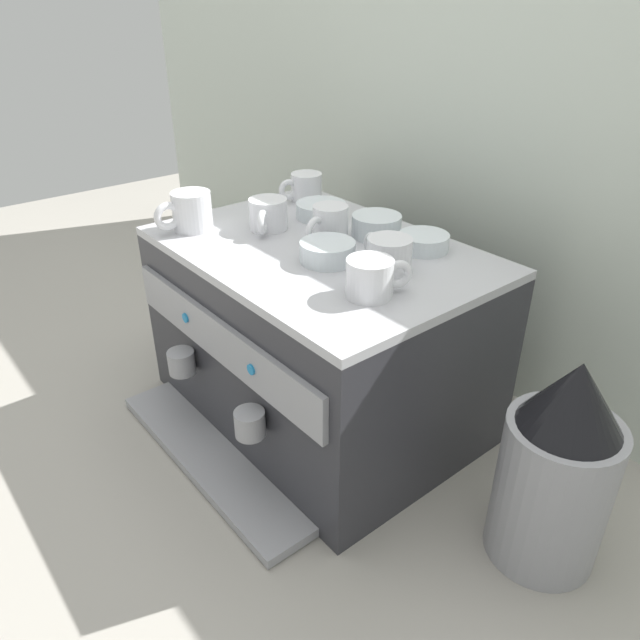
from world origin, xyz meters
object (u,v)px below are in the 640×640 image
object	(u,v)px
ceramic_cup_3	(268,215)
ceramic_bowl_3	(376,226)
ceramic_bowl_1	(321,210)
espresso_machine	(318,335)
ceramic_cup_5	(329,224)
ceramic_cup_0	(190,211)
ceramic_cup_1	(305,187)
ceramic_cup_4	(388,253)
milk_pitcher	(199,310)
ceramic_cup_2	(372,278)
coffee_grinder	(557,470)
ceramic_bowl_2	(424,242)
ceramic_bowl_0	(328,252)

from	to	relation	value
ceramic_cup_3	ceramic_bowl_3	world-z (taller)	ceramic_cup_3
ceramic_bowl_1	ceramic_bowl_3	distance (m)	0.16
espresso_machine	ceramic_cup_3	xyz separation A→B (m)	(-0.15, -0.02, 0.23)
ceramic_cup_5	ceramic_bowl_3	world-z (taller)	ceramic_cup_5
ceramic_bowl_3	ceramic_cup_0	bearing A→B (deg)	-134.40
ceramic_cup_1	ceramic_cup_4	xyz separation A→B (m)	(0.41, -0.13, -0.00)
espresso_machine	ceramic_bowl_3	distance (m)	0.26
ceramic_cup_1	milk_pitcher	bearing A→B (deg)	-138.91
ceramic_cup_2	ceramic_bowl_1	distance (m)	0.40
milk_pitcher	coffee_grinder	bearing A→B (deg)	4.60
ceramic_cup_4	ceramic_bowl_3	bearing A→B (deg)	143.11
espresso_machine	ceramic_cup_1	distance (m)	0.38
ceramic_cup_3	ceramic_bowl_1	distance (m)	0.14
ceramic_cup_2	ceramic_bowl_1	xyz separation A→B (m)	(-0.35, 0.18, -0.02)
ceramic_cup_2	ceramic_cup_0	bearing A→B (deg)	-169.92
ceramic_bowl_2	coffee_grinder	xyz separation A→B (m)	(0.41, -0.11, -0.24)
coffee_grinder	ceramic_cup_1	bearing A→B (deg)	171.69
ceramic_bowl_3	milk_pitcher	bearing A→B (deg)	-161.76
ceramic_cup_1	ceramic_bowl_2	bearing A→B (deg)	-1.60
ceramic_cup_5	ceramic_cup_0	bearing A→B (deg)	-141.18
ceramic_cup_3	milk_pitcher	size ratio (longest dim) A/B	0.72
espresso_machine	ceramic_cup_4	world-z (taller)	ceramic_cup_4
ceramic_cup_2	ceramic_bowl_3	distance (m)	0.28
ceramic_cup_0	ceramic_bowl_2	bearing A→B (deg)	37.89
ceramic_cup_5	ceramic_bowl_1	world-z (taller)	ceramic_cup_5
ceramic_bowl_0	ceramic_cup_0	bearing A→B (deg)	-159.11
ceramic_cup_2	milk_pitcher	bearing A→B (deg)	177.61
espresso_machine	coffee_grinder	distance (m)	0.55
milk_pitcher	ceramic_cup_4	bearing A→B (deg)	6.00
ceramic_cup_5	milk_pitcher	world-z (taller)	ceramic_cup_5
ceramic_cup_0	ceramic_cup_2	distance (m)	0.47
ceramic_bowl_1	ceramic_cup_4	bearing A→B (deg)	-15.86
ceramic_bowl_0	ceramic_bowl_3	bearing A→B (deg)	102.58
ceramic_bowl_2	ceramic_cup_4	bearing A→B (deg)	-80.03
ceramic_cup_3	milk_pitcher	bearing A→B (deg)	-177.30
ceramic_cup_0	ceramic_cup_3	size ratio (longest dim) A/B	1.23
ceramic_cup_2	ceramic_cup_5	size ratio (longest dim) A/B	1.02
ceramic_cup_4	coffee_grinder	world-z (taller)	ceramic_cup_4
ceramic_bowl_1	coffee_grinder	world-z (taller)	ceramic_bowl_1
ceramic_bowl_2	coffee_grinder	size ratio (longest dim) A/B	0.26
ceramic_cup_3	coffee_grinder	distance (m)	0.74
ceramic_bowl_3	milk_pitcher	size ratio (longest dim) A/B	0.72
ceramic_cup_4	ceramic_cup_0	bearing A→B (deg)	-156.20
ceramic_cup_5	ceramic_bowl_2	world-z (taller)	ceramic_cup_5
ceramic_cup_4	ceramic_cup_2	bearing A→B (deg)	-58.46
ceramic_bowl_0	ceramic_bowl_3	xyz separation A→B (m)	(-0.04, 0.16, 0.00)
coffee_grinder	ceramic_bowl_0	bearing A→B (deg)	-171.00
espresso_machine	ceramic_cup_5	world-z (taller)	ceramic_cup_5
ceramic_cup_5	ceramic_bowl_0	distance (m)	0.11
ceramic_cup_0	ceramic_bowl_2	world-z (taller)	ceramic_cup_0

